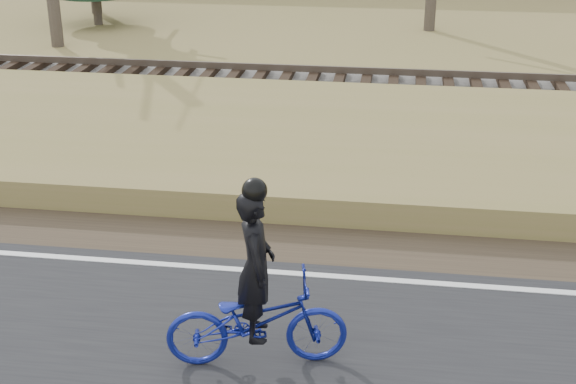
# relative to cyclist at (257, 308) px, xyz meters

# --- Properties ---
(shoulder) EXTENTS (120.00, 1.60, 0.04)m
(shoulder) POSITION_rel_cyclist_xyz_m (-4.19, 3.02, -0.72)
(shoulder) COLOR #473A2B
(shoulder) RESTS_ON ground
(embankment) EXTENTS (120.00, 5.00, 0.44)m
(embankment) POSITION_rel_cyclist_xyz_m (-4.19, 6.02, -0.52)
(embankment) COLOR olive
(embankment) RESTS_ON ground
(ballast) EXTENTS (120.00, 3.00, 0.45)m
(ballast) POSITION_rel_cyclist_xyz_m (-4.19, 9.82, -0.51)
(ballast) COLOR slate
(ballast) RESTS_ON ground
(railroad) EXTENTS (120.00, 2.40, 0.29)m
(railroad) POSITION_rel_cyclist_xyz_m (-4.19, 9.82, -0.21)
(railroad) COLOR black
(railroad) RESTS_ON ballast
(cyclist) EXTENTS (2.04, 1.06, 2.16)m
(cyclist) POSITION_rel_cyclist_xyz_m (0.00, 0.00, 0.00)
(cyclist) COLOR navy
(cyclist) RESTS_ON road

